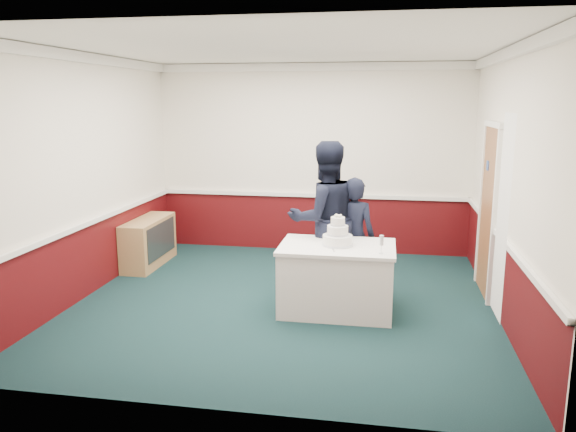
% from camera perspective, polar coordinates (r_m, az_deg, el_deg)
% --- Properties ---
extents(ground, '(5.00, 5.00, 0.00)m').
position_cam_1_polar(ground, '(6.96, -0.39, -8.72)').
color(ground, '#132B30').
rests_on(ground, ground).
extents(room_shell, '(5.00, 5.00, 3.00)m').
position_cam_1_polar(room_shell, '(7.13, 1.10, 7.98)').
color(room_shell, white).
rests_on(room_shell, ground).
extents(sideboard, '(0.41, 1.20, 0.70)m').
position_cam_1_polar(sideboard, '(8.63, -13.96, -2.58)').
color(sideboard, tan).
rests_on(sideboard, ground).
extents(cake_table, '(1.32, 0.92, 0.79)m').
position_cam_1_polar(cake_table, '(6.59, 4.98, -6.25)').
color(cake_table, white).
rests_on(cake_table, ground).
extents(wedding_cake, '(0.35, 0.35, 0.36)m').
position_cam_1_polar(wedding_cake, '(6.46, 5.05, -2.03)').
color(wedding_cake, white).
rests_on(wedding_cake, cake_table).
extents(cake_knife, '(0.06, 0.22, 0.00)m').
position_cam_1_polar(cake_knife, '(6.29, 4.61, -3.40)').
color(cake_knife, silver).
rests_on(cake_knife, cake_table).
extents(champagne_flute, '(0.05, 0.05, 0.21)m').
position_cam_1_polar(champagne_flute, '(6.16, 9.48, -2.56)').
color(champagne_flute, silver).
rests_on(champagne_flute, cake_table).
extents(person_man, '(1.17, 1.07, 1.94)m').
position_cam_1_polar(person_man, '(7.01, 3.75, -0.31)').
color(person_man, black).
rests_on(person_man, ground).
extents(person_woman, '(0.61, 0.46, 1.50)m').
position_cam_1_polar(person_woman, '(7.07, 6.66, -2.10)').
color(person_woman, black).
rests_on(person_woman, ground).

